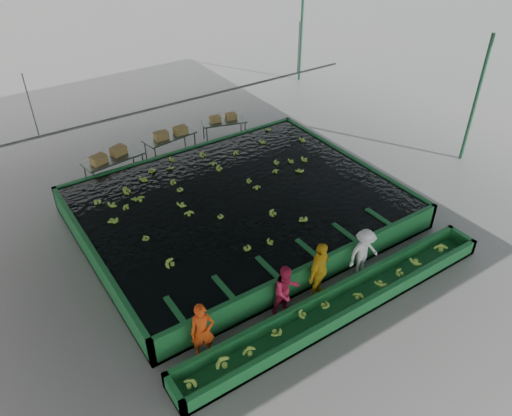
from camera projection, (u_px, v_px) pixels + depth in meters
ground at (265, 241)px, 15.89m from camera, size 80.00×80.00×0.00m
shed_roof at (267, 92)px, 13.03m from camera, size 20.00×22.00×0.04m
shed_posts at (266, 174)px, 14.46m from camera, size 20.00×22.00×5.00m
flotation_tank at (239, 207)px, 16.66m from camera, size 10.00×8.00×0.90m
tank_water at (239, 197)px, 16.43m from camera, size 9.70×7.70×0.00m
sorting_trough at (341, 304)px, 13.30m from camera, size 10.00×1.00×0.50m
cableway_rail at (185, 101)px, 17.58m from camera, size 0.08×0.08×14.00m
rail_hanger_left at (31, 106)px, 14.72m from camera, size 0.04×0.04×2.00m
rail_hanger_right at (299, 48)px, 19.28m from camera, size 0.04×0.04×2.00m
worker_a at (202, 331)px, 11.82m from camera, size 0.68×0.56×1.61m
worker_b at (286, 291)px, 12.97m from camera, size 0.80×0.65×1.56m
worker_c at (319, 271)px, 13.39m from camera, size 1.16×0.85×1.83m
worker_d at (364, 253)px, 14.22m from camera, size 1.04×0.64×1.56m
packing_table_left at (115, 169)px, 18.59m from camera, size 2.29×1.16×1.00m
packing_table_mid at (171, 146)px, 20.13m from camera, size 2.20×1.14×0.96m
packing_table_right at (224, 130)px, 21.46m from camera, size 2.00×1.24×0.85m
box_stack_left at (109, 159)px, 18.25m from camera, size 1.47×0.79×0.31m
box_stack_mid at (171, 136)px, 19.82m from camera, size 1.38×0.39×0.30m
box_stack_right at (223, 120)px, 21.27m from camera, size 1.20×0.52×0.25m
floating_bananas at (227, 186)px, 16.97m from camera, size 9.05×6.17×0.12m
trough_bananas at (342, 300)px, 13.22m from camera, size 9.09×0.61×0.12m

